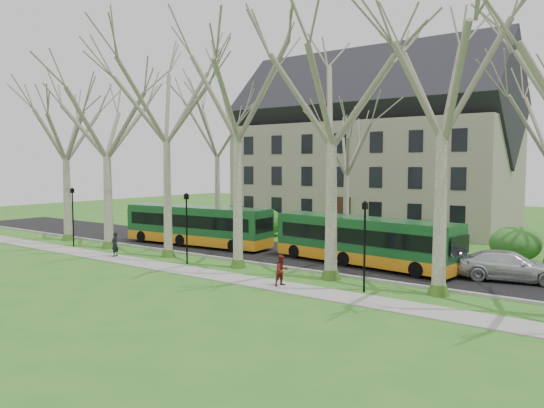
{
  "coord_description": "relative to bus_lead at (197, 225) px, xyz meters",
  "views": [
    {
      "loc": [
        17.34,
        -23.76,
        6.15
      ],
      "look_at": [
        -2.46,
        3.0,
        3.63
      ],
      "focal_mm": 35.0,
      "sensor_mm": 36.0,
      "label": 1
    }
  ],
  "objects": [
    {
      "name": "ground",
      "position": [
        10.67,
        -4.61,
        -1.57
      ],
      "size": [
        120.0,
        120.0,
        0.0
      ],
      "primitive_type": "plane",
      "color": "#2F7020",
      "rests_on": "ground"
    },
    {
      "name": "sidewalk",
      "position": [
        10.67,
        -7.11,
        -1.54
      ],
      "size": [
        70.0,
        2.0,
        0.06
      ],
      "primitive_type": "cube",
      "color": "gray",
      "rests_on": "ground"
    },
    {
      "name": "road",
      "position": [
        10.67,
        0.89,
        -1.54
      ],
      "size": [
        80.0,
        8.0,
        0.06
      ],
      "primitive_type": "cube",
      "color": "black",
      "rests_on": "ground"
    },
    {
      "name": "curb",
      "position": [
        10.67,
        -3.11,
        -1.5
      ],
      "size": [
        80.0,
        0.25,
        0.14
      ],
      "primitive_type": "cube",
      "color": "#A5A39E",
      "rests_on": "ground"
    },
    {
      "name": "building",
      "position": [
        4.67,
        19.39,
        6.5
      ],
      "size": [
        26.5,
        12.2,
        16.0
      ],
      "color": "gray",
      "rests_on": "ground"
    },
    {
      "name": "tree_row_verge",
      "position": [
        10.67,
        -4.31,
        5.43
      ],
      "size": [
        49.0,
        7.0,
        14.0
      ],
      "color": "gray",
      "rests_on": "ground"
    },
    {
      "name": "tree_row_far",
      "position": [
        9.33,
        6.39,
        4.43
      ],
      "size": [
        33.0,
        7.0,
        12.0
      ],
      "color": "gray",
      "rests_on": "ground"
    },
    {
      "name": "lamp_row",
      "position": [
        10.67,
        -5.61,
        1.01
      ],
      "size": [
        36.22,
        0.22,
        4.3
      ],
      "color": "black",
      "rests_on": "ground"
    },
    {
      "name": "hedges",
      "position": [
        6.0,
        9.39,
        -0.57
      ],
      "size": [
        30.6,
        8.6,
        2.0
      ],
      "color": "#1C6324",
      "rests_on": "ground"
    },
    {
      "name": "bus_lead",
      "position": [
        0.0,
        0.0,
        0.0
      ],
      "size": [
        12.22,
        3.48,
        3.01
      ],
      "primitive_type": null,
      "rotation": [
        0.0,
        0.0,
        0.08
      ],
      "color": "#164E24",
      "rests_on": "road"
    },
    {
      "name": "bus_follow",
      "position": [
        13.61,
        0.35,
        -0.03
      ],
      "size": [
        12.03,
        3.88,
        2.95
      ],
      "primitive_type": null,
      "rotation": [
        0.0,
        0.0,
        -0.12
      ],
      "color": "#164E24",
      "rests_on": "road"
    },
    {
      "name": "sedan",
      "position": [
        21.74,
        0.97,
        -0.74
      ],
      "size": [
        5.65,
        3.32,
        1.54
      ],
      "primitive_type": "imported",
      "rotation": [
        0.0,
        0.0,
        1.8
      ],
      "color": "silver",
      "rests_on": "road"
    },
    {
      "name": "pedestrian_a",
      "position": [
        -0.93,
        -6.72,
        -0.7
      ],
      "size": [
        0.54,
        0.68,
        1.62
      ],
      "primitive_type": "imported",
      "rotation": [
        0.0,
        0.0,
        -1.28
      ],
      "color": "black",
      "rests_on": "sidewalk"
    },
    {
      "name": "pedestrian_b",
      "position": [
        12.83,
        -7.05,
        -0.73
      ],
      "size": [
        0.79,
        0.9,
        1.55
      ],
      "primitive_type": "imported",
      "rotation": [
        0.0,
        0.0,
        1.24
      ],
      "color": "maroon",
      "rests_on": "sidewalk"
    }
  ]
}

